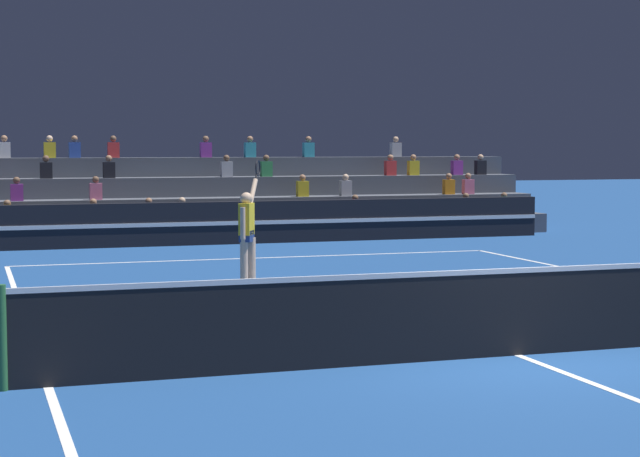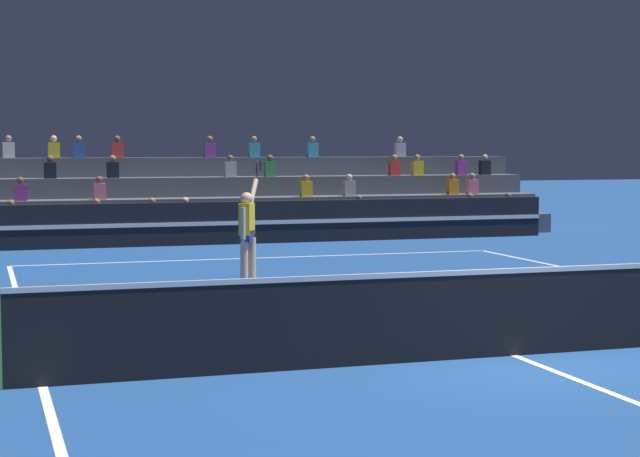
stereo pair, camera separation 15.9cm
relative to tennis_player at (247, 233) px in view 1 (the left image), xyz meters
name	(u,v)px [view 1 (the left image)]	position (x,y,z in m)	size (l,w,h in m)	color
ground_plane	(517,355)	(1.57, -6.92, -0.98)	(120.00, 120.00, 0.00)	navy
court_lines	(517,355)	(1.57, -6.92, -0.98)	(11.10, 23.90, 0.01)	white
tennis_net	(518,311)	(1.57, -6.92, -0.44)	(12.00, 0.10, 1.10)	#2D6B38
sponsor_banner_wall	(223,223)	(1.57, 8.61, -0.43)	(18.00, 0.26, 1.10)	black
bleacher_stand	(198,206)	(1.57, 11.77, -0.15)	(19.85, 3.80, 2.83)	#4C515B
tennis_player	(247,233)	(0.00, 0.00, 0.00)	(0.76, 1.14, 2.34)	beige
tennis_ball	(365,281)	(2.25, 0.06, -0.95)	(0.07, 0.07, 0.07)	#C6DB33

